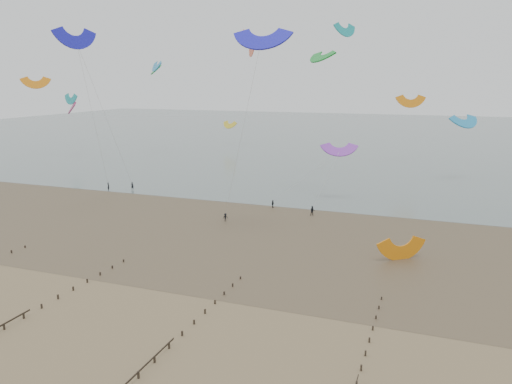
{
  "coord_description": "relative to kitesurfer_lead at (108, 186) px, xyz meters",
  "views": [
    {
      "loc": [
        27.01,
        -44.49,
        25.34
      ],
      "look_at": [
        0.25,
        28.0,
        8.0
      ],
      "focal_mm": 35.0,
      "sensor_mm": 36.0,
      "label": 1
    }
  ],
  "objects": [
    {
      "name": "sea_and_shore",
      "position": [
        41.25,
        -16.69,
        -0.94
      ],
      "size": [
        500.0,
        665.0,
        0.03
      ],
      "color": "#475654",
      "rests_on": "ground"
    },
    {
      "name": "ground",
      "position": [
        45.33,
        -51.09,
        -0.95
      ],
      "size": [
        500.0,
        500.0,
        0.0
      ],
      "primitive_type": "plane",
      "color": "brown",
      "rests_on": "ground"
    },
    {
      "name": "grounded_kite",
      "position": [
        68.38,
        -24.26,
        -0.95
      ],
      "size": [
        8.28,
        8.0,
        3.59
      ],
      "primitive_type": null,
      "rotation": [
        1.54,
        0.0,
        0.64
      ],
      "color": "orange",
      "rests_on": "ground"
    },
    {
      "name": "kitesurfer_lead",
      "position": [
        0.0,
        0.0,
        0.0
      ],
      "size": [
        0.83,
        0.78,
        1.9
      ],
      "primitive_type": "imported",
      "rotation": [
        0.0,
        0.0,
        2.51
      ],
      "color": "black",
      "rests_on": "ground"
    },
    {
      "name": "kites_airborne",
      "position": [
        31.24,
        41.81,
        22.27
      ],
      "size": [
        241.78,
        116.23,
        38.94
      ],
      "color": "#E54EB3",
      "rests_on": "ground"
    },
    {
      "name": "kitesurfers",
      "position": [
        66.13,
        -1.53,
        -0.09
      ],
      "size": [
        105.07,
        25.84,
        1.85
      ],
      "color": "black",
      "rests_on": "ground"
    }
  ]
}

